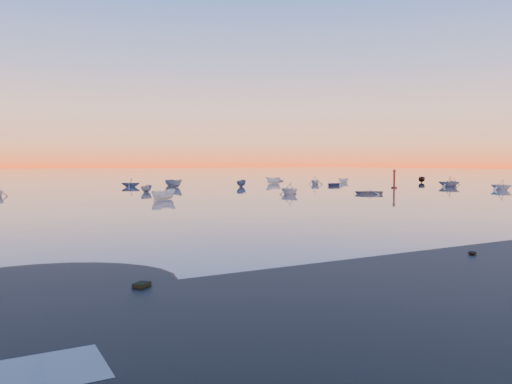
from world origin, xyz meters
TOP-DOWN VIEW (x-y plane):
  - ground at (0.00, 100.00)m, footprint 600.00×600.00m
  - moored_fleet at (0.00, 53.00)m, footprint 124.00×58.00m
  - boat_near_center at (-10.73, 37.16)m, footprint 2.82×3.95m
  - boat_near_right at (44.40, 31.13)m, footprint 3.88×1.99m
  - channel_marker at (33.71, 44.33)m, footprint 0.99×0.99m

SIDE VIEW (x-z plane):
  - ground at x=0.00m, z-range 0.00..0.00m
  - moored_fleet at x=0.00m, z-range -0.60..0.60m
  - boat_near_center at x=-10.73m, z-range -0.63..0.63m
  - boat_near_right at x=44.40m, z-range -0.66..0.66m
  - channel_marker at x=33.71m, z-range -0.37..3.15m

